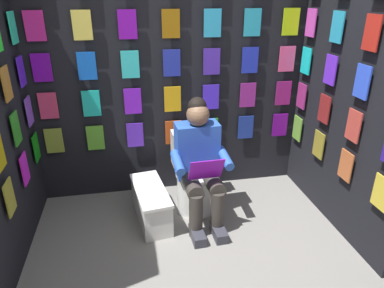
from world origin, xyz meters
name	(u,v)px	position (x,y,z in m)	size (l,w,h in m)	color
display_wall_back	(171,78)	(0.00, -1.75, 1.24)	(2.87, 0.14, 2.47)	black
display_wall_left	(351,94)	(-1.43, -0.85, 1.24)	(0.14, 1.71, 2.47)	black
toilet	(194,177)	(-0.15, -1.28, 0.33)	(0.41, 0.56, 0.77)	white
person_reading	(200,163)	(-0.16, -1.06, 0.60)	(0.54, 0.69, 1.19)	blue
comic_longbox_near	(151,204)	(0.31, -1.11, 0.17)	(0.37, 0.73, 0.35)	white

